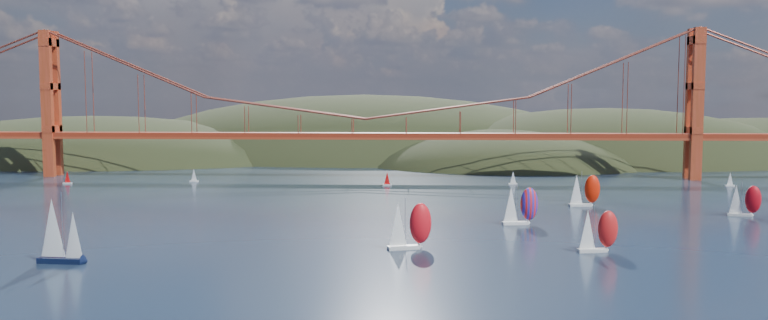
% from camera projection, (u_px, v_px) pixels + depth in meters
% --- Properties ---
extents(headlands, '(725.00, 225.00, 96.00)m').
position_uv_depth(headlands, '(469.00, 181.00, 377.07)').
color(headlands, black).
rests_on(headlands, ground).
extents(bridge, '(552.00, 12.00, 55.00)m').
position_uv_depth(bridge, '(361.00, 91.00, 277.71)').
color(bridge, maroon).
rests_on(bridge, ground).
extents(sloop_navy, '(8.62, 5.06, 13.18)m').
position_uv_depth(sloop_navy, '(59.00, 232.00, 136.62)').
color(sloop_navy, black).
rests_on(sloop_navy, ground).
extents(racer_0, '(9.35, 5.85, 10.45)m').
position_uv_depth(racer_0, '(409.00, 225.00, 149.09)').
color(racer_0, silver).
rests_on(racer_0, ground).
extents(racer_1, '(8.25, 4.20, 9.27)m').
position_uv_depth(racer_1, '(597.00, 230.00, 146.33)').
color(racer_1, silver).
rests_on(racer_1, ground).
extents(racer_3, '(7.97, 4.18, 8.95)m').
position_uv_depth(racer_3, '(744.00, 200.00, 189.91)').
color(racer_3, silver).
rests_on(racer_3, ground).
extents(racer_5, '(8.75, 4.02, 9.89)m').
position_uv_depth(racer_5, '(584.00, 190.00, 206.71)').
color(racer_5, silver).
rests_on(racer_5, ground).
extents(racer_rwb, '(8.92, 4.65, 10.01)m').
position_uv_depth(racer_rwb, '(520.00, 205.00, 177.57)').
color(racer_rwb, white).
rests_on(racer_rwb, ground).
extents(distant_boat_2, '(3.00, 2.00, 4.70)m').
position_uv_depth(distant_boat_2, '(67.00, 177.00, 259.67)').
color(distant_boat_2, silver).
rests_on(distant_boat_2, ground).
extents(distant_boat_3, '(3.00, 2.00, 4.70)m').
position_uv_depth(distant_boat_3, '(194.00, 175.00, 265.59)').
color(distant_boat_3, silver).
rests_on(distant_boat_3, ground).
extents(distant_boat_4, '(3.00, 2.00, 4.70)m').
position_uv_depth(distant_boat_4, '(730.00, 179.00, 252.38)').
color(distant_boat_4, silver).
rests_on(distant_boat_4, ground).
extents(distant_boat_8, '(3.00, 2.00, 4.70)m').
position_uv_depth(distant_boat_8, '(513.00, 178.00, 257.37)').
color(distant_boat_8, silver).
rests_on(distant_boat_8, ground).
extents(distant_boat_9, '(3.00, 2.00, 4.70)m').
position_uv_depth(distant_boat_9, '(387.00, 179.00, 254.79)').
color(distant_boat_9, silver).
rests_on(distant_boat_9, ground).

